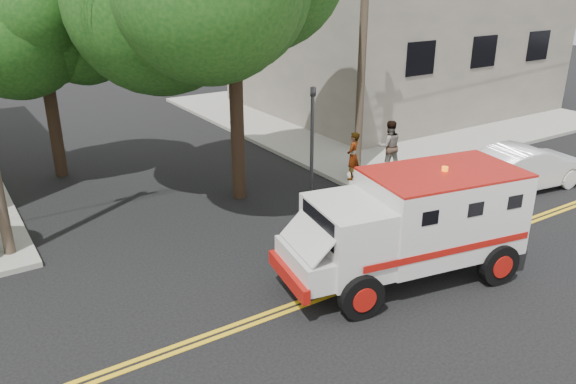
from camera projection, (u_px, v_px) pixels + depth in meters
ground at (316, 298)px, 12.96m from camera, size 100.00×100.00×0.00m
sidewalk_ne at (374, 110)px, 30.30m from camera, size 17.00×17.00×0.15m
building_right at (392, 48)px, 30.32m from camera, size 14.00×12.00×6.00m
utility_pole_right at (362, 50)px, 19.33m from camera, size 0.28×0.28×9.00m
tree_left at (48, 13)px, 18.70m from camera, size 4.48×4.20×7.70m
traffic_signal at (312, 128)px, 18.43m from camera, size 0.15×0.18×3.60m
armored_truck at (413, 221)px, 13.31m from camera, size 6.17×3.22×2.68m
parked_sedan at (526, 167)px, 19.31m from camera, size 4.81×2.26×1.52m
pedestrian_a at (353, 156)px, 19.66m from camera, size 0.75×0.68×1.71m
pedestrian_b at (389, 146)px, 20.48m from camera, size 1.12×1.01×1.90m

